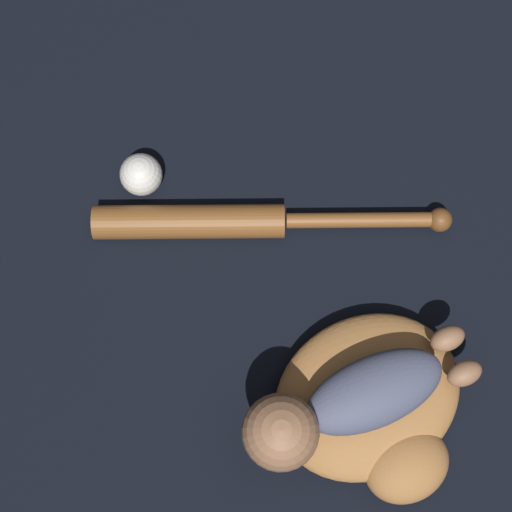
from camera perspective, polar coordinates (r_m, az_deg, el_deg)
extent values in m
plane|color=black|center=(1.40, 9.98, -11.30)|extent=(6.00, 6.00, 0.00)
ellipsoid|color=#A8703D|center=(1.35, 7.44, -9.24)|extent=(0.36, 0.33, 0.08)
ellipsoid|color=#A8703D|center=(1.35, 10.00, -13.54)|extent=(0.16, 0.15, 0.08)
ellipsoid|color=#4C516B|center=(1.28, 7.87, -8.94)|extent=(0.23, 0.15, 0.07)
sphere|color=#936647|center=(1.24, 1.65, -11.65)|extent=(0.11, 0.11, 0.11)
ellipsoid|color=#936647|center=(1.32, 13.73, -7.62)|extent=(0.06, 0.05, 0.04)
ellipsoid|color=#936647|center=(1.32, 12.64, -5.39)|extent=(0.06, 0.05, 0.04)
cylinder|color=brown|center=(1.41, -4.49, 2.29)|extent=(0.32, 0.11, 0.06)
cylinder|color=brown|center=(1.42, 7.09, 2.37)|extent=(0.26, 0.07, 0.03)
sphere|color=brown|center=(1.44, 12.16, 2.37)|extent=(0.04, 0.04, 0.04)
sphere|color=white|center=(1.44, -7.67, 5.40)|extent=(0.07, 0.07, 0.07)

